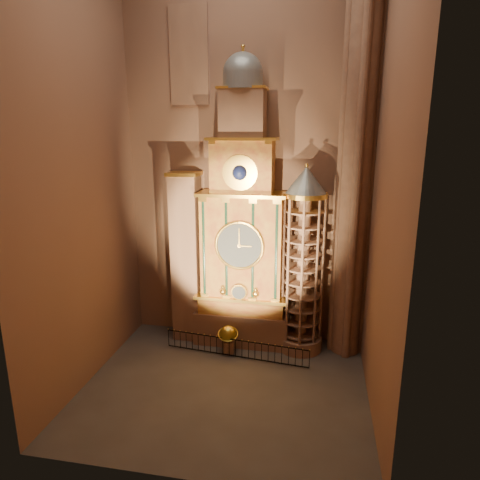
% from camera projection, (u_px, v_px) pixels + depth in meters
% --- Properties ---
extents(floor, '(14.00, 14.00, 0.00)m').
position_uv_depth(floor, '(225.00, 387.00, 21.45)').
color(floor, '#383330').
rests_on(floor, ground).
extents(wall_back, '(22.00, 0.00, 22.00)m').
position_uv_depth(wall_back, '(246.00, 157.00, 24.43)').
color(wall_back, '#885E49').
rests_on(wall_back, floor).
extents(wall_left, '(0.00, 22.00, 22.00)m').
position_uv_depth(wall_left, '(77.00, 163.00, 19.96)').
color(wall_left, '#885E49').
rests_on(wall_left, floor).
extents(wall_right, '(0.00, 22.00, 22.00)m').
position_uv_depth(wall_right, '(389.00, 168.00, 17.46)').
color(wall_right, '#885E49').
rests_on(wall_right, floor).
extents(astronomical_clock, '(5.60, 2.41, 16.70)m').
position_uv_depth(astronomical_clock, '(243.00, 235.00, 24.51)').
color(astronomical_clock, '#8C634C').
rests_on(astronomical_clock, floor).
extents(portrait_tower, '(1.80, 1.60, 10.20)m').
position_uv_depth(portrait_tower, '(187.00, 257.00, 25.51)').
color(portrait_tower, '#8C634C').
rests_on(portrait_tower, floor).
extents(stair_turret, '(2.50, 2.50, 10.80)m').
position_uv_depth(stair_turret, '(303.00, 263.00, 23.99)').
color(stair_turret, '#8C634C').
rests_on(stair_turret, floor).
extents(gothic_pier, '(2.04, 2.04, 22.00)m').
position_uv_depth(gothic_pier, '(357.00, 160.00, 22.39)').
color(gothic_pier, '#8C634C').
rests_on(gothic_pier, floor).
extents(stained_glass_window, '(2.20, 0.14, 5.20)m').
position_uv_depth(stained_glass_window, '(189.00, 55.00, 23.55)').
color(stained_glass_window, navy).
rests_on(stained_glass_window, wall_back).
extents(celestial_globe, '(1.26, 1.19, 1.69)m').
position_uv_depth(celestial_globe, '(228.00, 337.00, 24.48)').
color(celestial_globe, '#8C634C').
rests_on(celestial_globe, floor).
extents(iron_railing, '(8.28, 1.02, 1.07)m').
position_uv_depth(iron_railing, '(236.00, 348.00, 24.09)').
color(iron_railing, black).
rests_on(iron_railing, floor).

